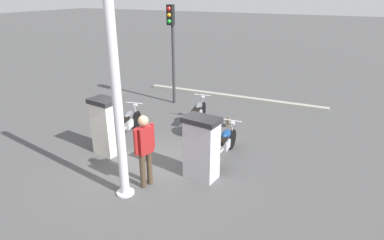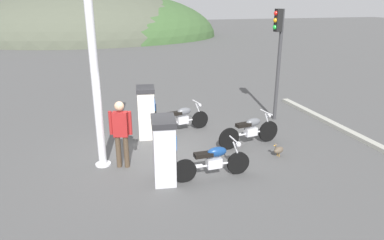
% 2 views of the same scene
% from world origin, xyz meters
% --- Properties ---
extents(ground_plane, '(120.00, 120.00, 0.00)m').
position_xyz_m(ground_plane, '(0.00, 0.00, 0.00)').
color(ground_plane, '#4C4C4C').
extents(fuel_pump_near, '(0.66, 0.89, 1.56)m').
position_xyz_m(fuel_pump_near, '(-0.09, -1.44, 0.79)').
color(fuel_pump_near, silver).
rests_on(fuel_pump_near, ground).
extents(fuel_pump_far, '(0.65, 0.79, 1.59)m').
position_xyz_m(fuel_pump_far, '(-0.09, 1.44, 0.81)').
color(fuel_pump_far, silver).
rests_on(fuel_pump_far, ground).
extents(motorcycle_near_pump, '(1.94, 0.56, 0.92)m').
position_xyz_m(motorcycle_near_pump, '(1.05, -1.60, 0.44)').
color(motorcycle_near_pump, black).
rests_on(motorcycle_near_pump, ground).
extents(motorcycle_far_pump, '(1.94, 0.62, 0.93)m').
position_xyz_m(motorcycle_far_pump, '(1.06, 1.60, 0.46)').
color(motorcycle_far_pump, black).
rests_on(motorcycle_far_pump, ground).
extents(motorcycle_extra, '(1.99, 0.59, 0.96)m').
position_xyz_m(motorcycle_extra, '(2.72, -0.01, 0.47)').
color(motorcycle_extra, black).
rests_on(motorcycle_extra, ground).
extents(attendant_person, '(0.57, 0.29, 1.75)m').
position_xyz_m(attendant_person, '(-0.99, -0.45, 1.01)').
color(attendant_person, '#473828').
rests_on(attendant_person, ground).
extents(wandering_duck, '(0.40, 0.27, 0.41)m').
position_xyz_m(wandering_duck, '(3.15, -0.94, 0.20)').
color(wandering_duck, brown).
rests_on(wandering_duck, ground).
extents(roadside_traffic_light, '(0.38, 0.24, 3.78)m').
position_xyz_m(roadside_traffic_light, '(4.47, 1.92, 2.58)').
color(roadside_traffic_light, '#38383A').
rests_on(roadside_traffic_light, ground).
extents(canopy_support_pole, '(0.40, 0.40, 4.69)m').
position_xyz_m(canopy_support_pole, '(-1.49, -0.21, 2.27)').
color(canopy_support_pole, silver).
rests_on(canopy_support_pole, ground).
extents(road_edge_kerb, '(0.46, 7.68, 0.12)m').
position_xyz_m(road_edge_kerb, '(6.15, 0.00, 0.06)').
color(road_edge_kerb, '#9E9E93').
rests_on(road_edge_kerb, ground).
extents(distant_hill_main, '(27.10, 19.45, 9.99)m').
position_xyz_m(distant_hill_main, '(-1.44, 32.10, 0.00)').
color(distant_hill_main, '#38562D').
rests_on(distant_hill_main, ground).
extents(distant_hill_secondary, '(25.65, 19.22, 10.43)m').
position_xyz_m(distant_hill_secondary, '(-1.82, 31.85, 0.00)').
color(distant_hill_secondary, '#4C5142').
rests_on(distant_hill_secondary, ground).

